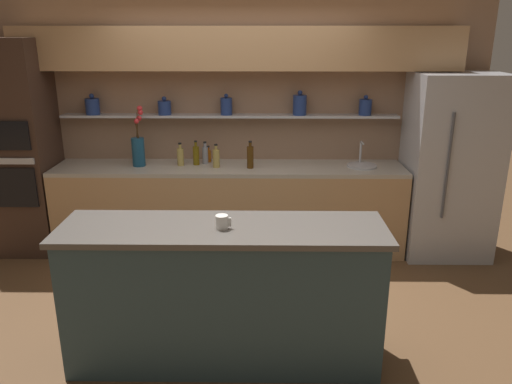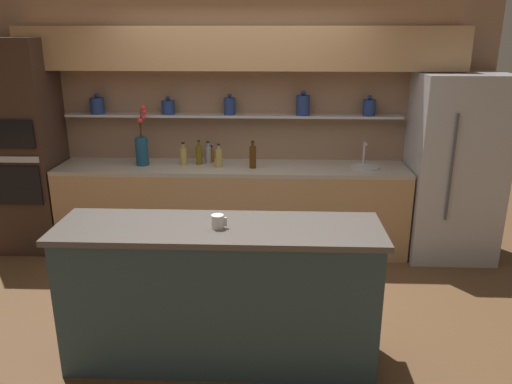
{
  "view_description": "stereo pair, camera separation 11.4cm",
  "coord_description": "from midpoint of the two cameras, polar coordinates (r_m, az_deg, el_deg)",
  "views": [
    {
      "loc": [
        0.26,
        -3.74,
        2.25
      ],
      "look_at": [
        0.21,
        0.28,
        0.95
      ],
      "focal_mm": 35.0,
      "sensor_mm": 36.0,
      "label": 1
    },
    {
      "loc": [
        0.38,
        -3.74,
        2.25
      ],
      "look_at": [
        0.21,
        0.28,
        0.95
      ],
      "focal_mm": 35.0,
      "sensor_mm": 36.0,
      "label": 2
    }
  ],
  "objects": [
    {
      "name": "ground_plane",
      "position": [
        4.38,
        -3.64,
        -13.07
      ],
      "size": [
        12.0,
        12.0,
        0.0
      ],
      "primitive_type": "plane",
      "color": "brown"
    },
    {
      "name": "back_wall_unit",
      "position": [
        5.33,
        -2.76,
        10.32
      ],
      "size": [
        5.2,
        0.44,
        2.6
      ],
      "color": "#937056",
      "rests_on": "ground_plane"
    },
    {
      "name": "back_counter_unit",
      "position": [
        5.31,
        -3.64,
        -1.85
      ],
      "size": [
        3.62,
        0.62,
        0.92
      ],
      "color": "tan",
      "rests_on": "ground_plane"
    },
    {
      "name": "island_counter",
      "position": [
        3.54,
        -4.63,
        -11.58
      ],
      "size": [
        2.18,
        0.61,
        1.02
      ],
      "color": "#334C56",
      "rests_on": "ground_plane"
    },
    {
      "name": "refrigerator",
      "position": [
        5.44,
        20.67,
        2.74
      ],
      "size": [
        0.85,
        0.73,
        1.87
      ],
      "color": "#B7B7BC",
      "rests_on": "ground_plane"
    },
    {
      "name": "oven_tower",
      "position": [
        5.72,
        -26.1,
        4.43
      ],
      "size": [
        0.69,
        0.64,
        2.19
      ],
      "color": "#3D281E",
      "rests_on": "ground_plane"
    },
    {
      "name": "flower_vase",
      "position": [
        5.29,
        -13.9,
        4.96
      ],
      "size": [
        0.14,
        0.16,
        0.62
      ],
      "color": "navy",
      "rests_on": "back_counter_unit"
    },
    {
      "name": "sink_fixture",
      "position": [
        5.25,
        11.38,
        3.12
      ],
      "size": [
        0.3,
        0.3,
        0.25
      ],
      "color": "#B7B7BC",
      "rests_on": "back_counter_unit"
    },
    {
      "name": "bottle_spirit_0",
      "position": [
        5.12,
        -5.21,
        3.9
      ],
      "size": [
        0.07,
        0.07,
        0.24
      ],
      "color": "tan",
      "rests_on": "back_counter_unit"
    },
    {
      "name": "bottle_spirit_1",
      "position": [
        5.24,
        -9.25,
        4.05
      ],
      "size": [
        0.07,
        0.07,
        0.24
      ],
      "color": "tan",
      "rests_on": "back_counter_unit"
    },
    {
      "name": "bottle_spirit_2",
      "position": [
        5.29,
        -6.45,
        4.28
      ],
      "size": [
        0.06,
        0.06,
        0.23
      ],
      "color": "gray",
      "rests_on": "back_counter_unit"
    },
    {
      "name": "bottle_oil_3",
      "position": [
        5.24,
        -7.49,
        4.2
      ],
      "size": [
        0.06,
        0.06,
        0.26
      ],
      "color": "brown",
      "rests_on": "back_counter_unit"
    },
    {
      "name": "bottle_spirit_4",
      "position": [
        5.07,
        -1.31,
        4.06
      ],
      "size": [
        0.07,
        0.07,
        0.28
      ],
      "color": "#4C2D0C",
      "rests_on": "back_counter_unit"
    },
    {
      "name": "bottle_sauce_5",
      "position": [
        5.36,
        -6.08,
        4.18
      ],
      "size": [
        0.06,
        0.06,
        0.17
      ],
      "color": "#9E4C0A",
      "rests_on": "back_counter_unit"
    },
    {
      "name": "coffee_mug",
      "position": [
        3.26,
        -4.91,
        -3.43
      ],
      "size": [
        0.1,
        0.08,
        0.09
      ],
      "color": "silver",
      "rests_on": "island_counter"
    }
  ]
}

